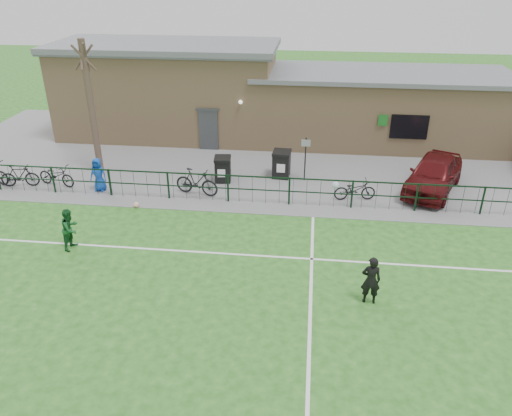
# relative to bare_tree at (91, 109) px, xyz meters

# --- Properties ---
(ground) EXTENTS (90.00, 90.00, 0.00)m
(ground) POSITION_rel_bare_tree_xyz_m (8.00, -10.50, -3.00)
(ground) COLOR #225B1A
(ground) RESTS_ON ground
(paving_strip) EXTENTS (34.00, 13.00, 0.02)m
(paving_strip) POSITION_rel_bare_tree_xyz_m (8.00, 3.00, -2.99)
(paving_strip) COLOR slate
(paving_strip) RESTS_ON ground
(pitch_line_touch) EXTENTS (28.00, 0.10, 0.01)m
(pitch_line_touch) POSITION_rel_bare_tree_xyz_m (8.00, -2.70, -3.00)
(pitch_line_touch) COLOR white
(pitch_line_touch) RESTS_ON ground
(pitch_line_mid) EXTENTS (28.00, 0.10, 0.01)m
(pitch_line_mid) POSITION_rel_bare_tree_xyz_m (8.00, -6.50, -3.00)
(pitch_line_mid) COLOR white
(pitch_line_mid) RESTS_ON ground
(pitch_line_perp) EXTENTS (0.10, 16.00, 0.01)m
(pitch_line_perp) POSITION_rel_bare_tree_xyz_m (10.00, -10.50, -3.00)
(pitch_line_perp) COLOR white
(pitch_line_perp) RESTS_ON ground
(perimeter_fence) EXTENTS (28.00, 0.10, 1.20)m
(perimeter_fence) POSITION_rel_bare_tree_xyz_m (8.00, -2.50, -2.40)
(perimeter_fence) COLOR black
(perimeter_fence) RESTS_ON ground
(bare_tree) EXTENTS (0.30, 0.30, 6.00)m
(bare_tree) POSITION_rel_bare_tree_xyz_m (0.00, 0.00, 0.00)
(bare_tree) COLOR #453329
(bare_tree) RESTS_ON ground
(wheelie_bin_left) EXTENTS (0.76, 0.84, 1.03)m
(wheelie_bin_left) POSITION_rel_bare_tree_xyz_m (5.93, -0.44, -2.46)
(wheelie_bin_left) COLOR black
(wheelie_bin_left) RESTS_ON paving_strip
(wheelie_bin_right) EXTENTS (0.80, 0.90, 1.13)m
(wheelie_bin_right) POSITION_rel_bare_tree_xyz_m (8.49, 0.35, -2.41)
(wheelie_bin_right) COLOR black
(wheelie_bin_right) RESTS_ON paving_strip
(sign_post) EXTENTS (0.07, 0.07, 2.00)m
(sign_post) POSITION_rel_bare_tree_xyz_m (9.55, 0.06, -1.98)
(sign_post) COLOR black
(sign_post) RESTS_ON paving_strip
(car_maroon) EXTENTS (3.48, 4.82, 1.52)m
(car_maroon) POSITION_rel_bare_tree_xyz_m (15.04, -0.41, -2.22)
(car_maroon) COLOR #4E0E0F
(car_maroon) RESTS_ON paving_strip
(bicycle_b) EXTENTS (1.71, 0.75, 0.99)m
(bicycle_b) POSITION_rel_bare_tree_xyz_m (-2.76, -2.08, -2.48)
(bicycle_b) COLOR black
(bicycle_b) RESTS_ON paving_strip
(bicycle_c) EXTENTS (1.91, 1.04, 0.95)m
(bicycle_c) POSITION_rel_bare_tree_xyz_m (-1.23, -1.79, -2.50)
(bicycle_c) COLOR black
(bicycle_c) RESTS_ON paving_strip
(bicycle_d) EXTENTS (1.99, 0.97, 1.15)m
(bicycle_d) POSITION_rel_bare_tree_xyz_m (5.08, -2.00, -2.40)
(bicycle_d) COLOR black
(bicycle_d) RESTS_ON paving_strip
(bicycle_e) EXTENTS (1.78, 0.86, 0.90)m
(bicycle_e) POSITION_rel_bare_tree_xyz_m (11.67, -1.75, -2.53)
(bicycle_e) COLOR black
(bicycle_e) RESTS_ON paving_strip
(spectator_child) EXTENTS (0.74, 0.50, 1.46)m
(spectator_child) POSITION_rel_bare_tree_xyz_m (0.83, -2.07, -2.25)
(spectator_child) COLOR #1243AC
(spectator_child) RESTS_ON paving_strip
(goalkeeper_kick) EXTENTS (1.46, 2.83, 2.68)m
(goalkeeper_kick) POSITION_rel_bare_tree_xyz_m (11.65, -8.54, -2.17)
(goalkeeper_kick) COLOR black
(goalkeeper_kick) RESTS_ON ground
(outfield_player) EXTENTS (0.66, 0.80, 1.48)m
(outfield_player) POSITION_rel_bare_tree_xyz_m (1.74, -6.70, -2.26)
(outfield_player) COLOR #164F23
(outfield_player) RESTS_ON ground
(ball_ground) EXTENTS (0.24, 0.24, 0.24)m
(ball_ground) POSITION_rel_bare_tree_xyz_m (2.90, -3.47, -2.88)
(ball_ground) COLOR white
(ball_ground) RESTS_ON ground
(clubhouse) EXTENTS (24.25, 5.40, 4.96)m
(clubhouse) POSITION_rel_bare_tree_xyz_m (7.12, 6.00, -0.78)
(clubhouse) COLOR tan
(clubhouse) RESTS_ON ground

